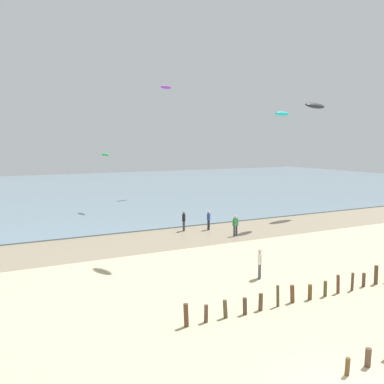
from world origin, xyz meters
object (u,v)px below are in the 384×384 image
object	(u,v)px
person_right_flank	(260,263)
kite_aloft_1	(166,87)
person_left_flank	(209,220)
kite_aloft_5	(282,114)
kite_aloft_0	(315,106)
kite_aloft_4	(106,155)
person_nearest_camera	(184,221)
person_far_down_beach	(235,225)

from	to	relation	value
person_right_flank	kite_aloft_1	world-z (taller)	kite_aloft_1
person_left_flank	kite_aloft_5	size ratio (longest dim) A/B	0.71
person_left_flank	kite_aloft_0	bearing A→B (deg)	7.24
kite_aloft_0	kite_aloft_4	world-z (taller)	kite_aloft_0
kite_aloft_0	kite_aloft_5	bearing A→B (deg)	-170.76
kite_aloft_0	kite_aloft_1	bearing A→B (deg)	94.07
person_right_flank	kite_aloft_4	bearing A→B (deg)	91.73
person_nearest_camera	person_far_down_beach	world-z (taller)	same
person_right_flank	kite_aloft_0	distance (m)	25.50
person_left_flank	kite_aloft_0	world-z (taller)	kite_aloft_0
kite_aloft_1	person_far_down_beach	bearing A→B (deg)	-130.09
person_nearest_camera	person_left_flank	world-z (taller)	same
person_nearest_camera	person_right_flank	size ratio (longest dim) A/B	1.00
person_far_down_beach	kite_aloft_5	size ratio (longest dim) A/B	0.71
kite_aloft_1	person_right_flank	bearing A→B (deg)	-134.14
person_nearest_camera	kite_aloft_0	world-z (taller)	kite_aloft_0
person_far_down_beach	kite_aloft_1	bearing A→B (deg)	77.67
person_nearest_camera	kite_aloft_5	bearing A→B (deg)	-10.99
person_left_flank	person_far_down_beach	distance (m)	3.28
person_right_flank	kite_aloft_4	distance (m)	27.69
person_nearest_camera	kite_aloft_4	world-z (taller)	kite_aloft_4
kite_aloft_4	person_left_flank	bearing A→B (deg)	-164.40
person_nearest_camera	person_far_down_beach	xyz separation A→B (m)	(2.86, -3.76, 0.00)
person_right_flank	person_far_down_beach	world-z (taller)	same
kite_aloft_5	person_left_flank	bearing A→B (deg)	-35.33
kite_aloft_0	kite_aloft_4	xyz separation A→B (m)	(-18.70, 12.33, -5.12)
person_left_flank	kite_aloft_1	xyz separation A→B (m)	(6.49, 23.30, 14.38)
person_right_flank	kite_aloft_5	world-z (taller)	kite_aloft_5
kite_aloft_0	kite_aloft_1	size ratio (longest dim) A/B	1.49
person_left_flank	person_right_flank	distance (m)	13.74
kite_aloft_1	kite_aloft_5	xyz separation A→B (m)	(0.44, -24.51, -5.04)
person_right_flank	person_left_flank	bearing A→B (deg)	72.18
person_left_flank	kite_aloft_1	distance (m)	28.14
kite_aloft_4	person_right_flank	bearing A→B (deg)	177.68
person_left_flank	person_far_down_beach	xyz separation A→B (m)	(0.70, -3.21, 0.00)
kite_aloft_0	kite_aloft_5	world-z (taller)	kite_aloft_0
person_far_down_beach	kite_aloft_0	xyz separation A→B (m)	(12.98, 4.94, 10.54)
person_right_flank	kite_aloft_4	xyz separation A→B (m)	(-0.82, 27.14, 5.42)
person_nearest_camera	kite_aloft_5	distance (m)	13.15
kite_aloft_5	kite_aloft_1	bearing A→B (deg)	-114.42
person_nearest_camera	kite_aloft_0	size ratio (longest dim) A/B	0.52
person_right_flank	kite_aloft_4	world-z (taller)	kite_aloft_4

